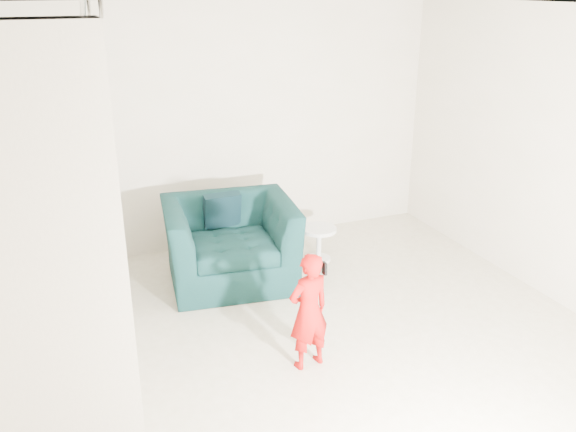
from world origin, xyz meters
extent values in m
plane|color=tan|center=(0.00, 0.00, 0.00)|extent=(5.50, 5.50, 0.00)
plane|color=silver|center=(0.00, 0.00, 2.70)|extent=(5.50, 5.50, 0.00)
plane|color=#C1B89D|center=(0.00, 2.75, 1.35)|extent=(5.00, 0.00, 5.00)
imported|color=black|center=(-0.24, 1.79, 0.41)|extent=(1.41, 1.27, 0.83)
imported|color=#A2050A|center=(-0.12, 0.12, 0.49)|extent=(0.39, 0.29, 0.97)
cylinder|color=silver|center=(0.79, 1.87, 0.36)|extent=(0.38, 0.38, 0.04)
cylinder|color=silver|center=(0.79, 1.87, 0.17)|extent=(0.06, 0.06, 0.34)
cylinder|color=silver|center=(0.79, 1.87, 0.01)|extent=(0.27, 0.27, 0.03)
cube|color=#ADA089|center=(-2.00, 2.35, 0.14)|extent=(1.00, 0.30, 0.27)
cube|color=#ADA089|center=(-2.00, 2.05, 0.27)|extent=(1.00, 0.30, 0.54)
cube|color=#ADA089|center=(-2.00, 1.75, 0.41)|extent=(1.00, 0.30, 0.81)
cube|color=#ADA089|center=(-2.00, 1.45, 0.54)|extent=(1.00, 0.30, 1.08)
cube|color=#ADA089|center=(-2.00, 1.15, 0.68)|extent=(1.00, 0.30, 1.35)
cube|color=#ADA089|center=(-2.00, 0.85, 0.81)|extent=(1.00, 0.30, 1.62)
cube|color=#ADA089|center=(-2.00, 0.55, 0.95)|extent=(1.00, 0.30, 1.89)
cube|color=#ADA089|center=(-2.00, 0.25, 1.08)|extent=(1.00, 0.30, 2.16)
cube|color=#ADA089|center=(-2.00, -0.05, 1.22)|extent=(1.00, 0.30, 2.43)
cube|color=#ADA089|center=(-2.00, -0.35, 1.35)|extent=(1.00, 0.30, 2.70)
cylinder|color=silver|center=(-1.50, 1.00, 2.25)|extent=(0.04, 3.03, 2.73)
cylinder|color=silver|center=(-1.50, 2.50, 0.50)|extent=(0.04, 0.04, 1.00)
cube|color=black|center=(-0.22, 2.09, 0.65)|extent=(0.38, 0.18, 0.38)
cube|color=black|center=(-0.74, 1.85, 0.52)|extent=(0.04, 0.44, 0.49)
cube|color=black|center=(-0.01, 0.09, 0.84)|extent=(0.02, 0.05, 0.10)
camera|label=1|loc=(-1.84, -3.63, 2.86)|focal=38.00mm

